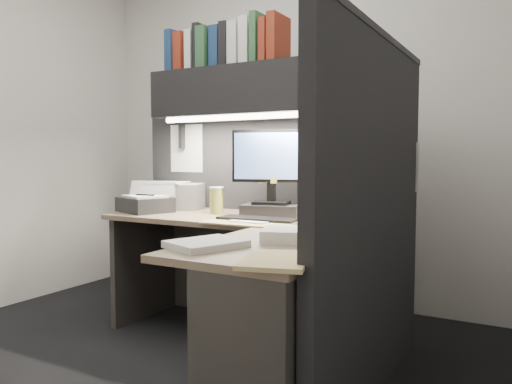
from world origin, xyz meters
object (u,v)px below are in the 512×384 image
printer (173,196)px  overhead_shelf (265,90)px  telephone (329,213)px  coffee_cup (217,201)px  keyboard (258,219)px  desk (246,294)px  monitor (271,182)px  notebook_stack (145,205)px

printer → overhead_shelf: bearing=-22.0°
telephone → printer: (-1.21, 0.12, 0.05)m
coffee_cup → keyboard: bearing=-26.5°
desk → keyboard: keyboard is taller
desk → printer: size_ratio=3.91×
keyboard → monitor: bearing=100.8°
keyboard → coffee_cup: coffee_cup is taller
monitor → overhead_shelf: bearing=128.1°
telephone → notebook_stack: 1.22m
notebook_stack → monitor: bearing=15.9°
desk → coffee_cup: 0.92m
monitor → keyboard: bearing=-90.8°
desk → printer: (-1.05, 0.77, 0.37)m
printer → notebook_stack: printer is taller
telephone → overhead_shelf: bearing=-170.0°
overhead_shelf → monitor: 0.57m
keyboard → coffee_cup: (-0.41, 0.21, 0.07)m
desk → monitor: (-0.23, 0.70, 0.50)m
overhead_shelf → printer: 1.01m
desk → telephone: (0.17, 0.64, 0.33)m
printer → desk: bearing=-57.0°
desk → monitor: 0.89m
coffee_cup → notebook_stack: bearing=-162.2°
monitor → telephone: bearing=-22.1°
keyboard → telephone: (0.33, 0.23, 0.03)m
keyboard → notebook_stack: 0.88m
desk → keyboard: 0.53m
keyboard → notebook_stack: bearing=173.6°
monitor → notebook_stack: (-0.81, -0.23, -0.16)m
monitor → keyboard: (0.07, -0.29, -0.20)m
desk → coffee_cup: bearing=133.1°
telephone → desk: bearing=-81.3°
desk → monitor: monitor is taller
coffee_cup → printer: (-0.47, 0.15, 0.01)m
telephone → printer: bearing=-162.7°
desk → monitor: bearing=108.4°
printer → keyboard: bearing=-42.8°
monitor → telephone: 0.43m
desk → coffee_cup: size_ratio=10.65×
overhead_shelf → notebook_stack: bearing=-159.0°
desk → telephone: size_ratio=8.12×
overhead_shelf → printer: bearing=178.8°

